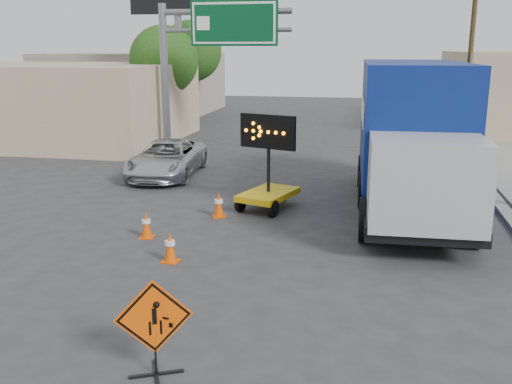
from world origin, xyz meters
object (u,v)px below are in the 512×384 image
(arrow_board, at_px, (268,188))
(pickup_truck, at_px, (167,158))
(box_truck, at_px, (411,145))
(construction_sign, at_px, (154,326))

(arrow_board, xyz_separation_m, pickup_truck, (-4.67, 3.82, 0.03))
(arrow_board, height_order, box_truck, box_truck)
(construction_sign, distance_m, pickup_truck, 14.03)
(construction_sign, relative_size, arrow_board, 0.53)
(construction_sign, height_order, arrow_board, arrow_board)
(construction_sign, distance_m, arrow_board, 9.43)
(arrow_board, xyz_separation_m, box_truck, (4.21, 0.71, 1.35))
(construction_sign, relative_size, box_truck, 0.17)
(construction_sign, bearing_deg, arrow_board, 64.81)
(construction_sign, height_order, box_truck, box_truck)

